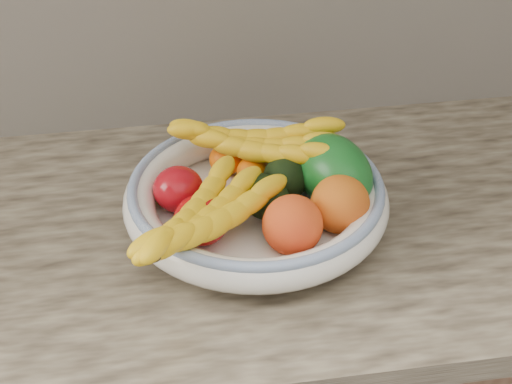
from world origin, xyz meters
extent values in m
cube|color=tan|center=(0.00, 1.68, 0.88)|extent=(2.44, 0.66, 0.04)
cylinder|color=white|center=(0.00, 1.66, 0.91)|extent=(0.13, 0.13, 0.02)
cylinder|color=white|center=(0.00, 1.66, 0.92)|extent=(0.32, 0.32, 0.01)
torus|color=white|center=(0.00, 1.66, 0.95)|extent=(0.39, 0.39, 0.05)
torus|color=#345794|center=(0.00, 1.66, 0.97)|extent=(0.37, 0.37, 0.02)
ellipsoid|color=#FF6905|center=(-0.03, 1.76, 0.95)|extent=(0.06, 0.06, 0.05)
ellipsoid|color=orange|center=(0.02, 1.75, 0.95)|extent=(0.06, 0.06, 0.04)
ellipsoid|color=orange|center=(0.01, 1.72, 0.95)|extent=(0.05, 0.05, 0.05)
ellipsoid|color=#A20A13|center=(-0.11, 1.68, 0.96)|extent=(0.09, 0.09, 0.07)
ellipsoid|color=#B00707|center=(-0.09, 1.60, 0.96)|extent=(0.10, 0.10, 0.07)
ellipsoid|color=black|center=(0.01, 1.64, 0.96)|extent=(0.10, 0.11, 0.06)
ellipsoid|color=black|center=(0.05, 1.69, 0.96)|extent=(0.11, 0.12, 0.07)
ellipsoid|color=#0F5318|center=(0.12, 1.67, 0.98)|extent=(0.17, 0.18, 0.13)
ellipsoid|color=orange|center=(0.04, 1.57, 0.97)|extent=(0.10, 0.10, 0.08)
ellipsoid|color=orange|center=(0.11, 1.60, 0.97)|extent=(0.10, 0.10, 0.08)
camera|label=1|loc=(-0.15, 0.74, 1.63)|focal=55.00mm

